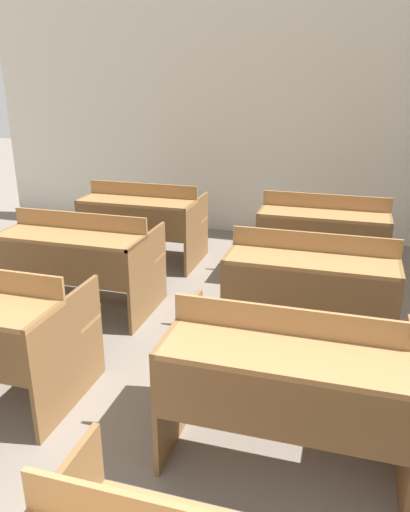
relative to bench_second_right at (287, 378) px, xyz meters
name	(u,v)px	position (x,y,z in m)	size (l,w,h in m)	color
wall_back	(258,111)	(-0.95, 4.01, 1.07)	(7.13, 0.06, 3.10)	beige
bench_second_right	(287,378)	(0.00, 0.00, 0.00)	(1.23, 0.79, 0.87)	brown
bench_third_left	(81,257)	(-1.95, 1.33, 0.00)	(1.23, 0.79, 0.87)	brown
bench_third_right	(311,283)	(0.00, 1.31, 0.00)	(1.23, 0.79, 0.87)	brown
bench_back_left	(143,219)	(-1.92, 2.61, 0.00)	(1.23, 0.79, 0.87)	brown
bench_back_right	(323,233)	(0.01, 2.62, 0.00)	(1.23, 0.79, 0.87)	brown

